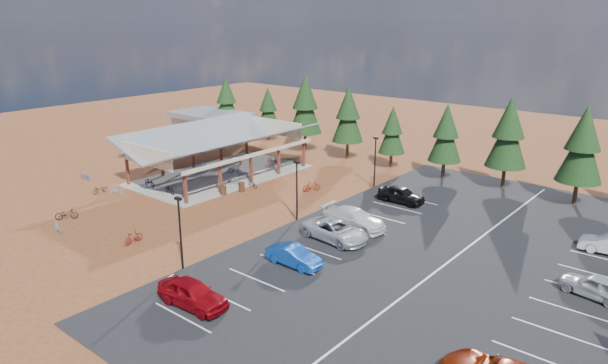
# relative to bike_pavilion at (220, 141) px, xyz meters

# --- Properties ---
(ground) EXTENTS (140.00, 140.00, 0.00)m
(ground) POSITION_rel_bike_pavilion_xyz_m (10.00, -7.00, -3.82)
(ground) COLOR brown
(ground) RESTS_ON ground
(asphalt_lot) EXTENTS (27.00, 44.00, 0.04)m
(asphalt_lot) POSITION_rel_bike_pavilion_xyz_m (28.50, -4.00, -3.80)
(asphalt_lot) COLOR black
(asphalt_lot) RESTS_ON ground
(concrete_pad) EXTENTS (10.60, 18.60, 0.10)m
(concrete_pad) POSITION_rel_bike_pavilion_xyz_m (0.00, 0.00, -3.77)
(concrete_pad) COLOR gray
(concrete_pad) RESTS_ON ground
(bike_pavilion) EXTENTS (11.65, 19.40, 4.97)m
(bike_pavilion) POSITION_rel_bike_pavilion_xyz_m (0.00, 0.00, 0.00)
(bike_pavilion) COLOR #5E281A
(bike_pavilion) RESTS_ON concrete_pad
(outbuilding) EXTENTS (11.00, 7.00, 3.90)m
(outbuilding) POSITION_rel_bike_pavilion_xyz_m (-14.00, 11.00, -1.80)
(outbuilding) COLOR #ADA593
(outbuilding) RESTS_ON ground
(lamp_post_0) EXTENTS (0.50, 0.25, 5.14)m
(lamp_post_0) POSITION_rel_bike_pavilion_xyz_m (15.00, -17.00, -0.85)
(lamp_post_0) COLOR black
(lamp_post_0) RESTS_ON ground
(lamp_post_1) EXTENTS (0.50, 0.25, 5.14)m
(lamp_post_1) POSITION_rel_bike_pavilion_xyz_m (15.00, -5.00, -0.85)
(lamp_post_1) COLOR black
(lamp_post_1) RESTS_ON ground
(lamp_post_2) EXTENTS (0.50, 0.25, 5.14)m
(lamp_post_2) POSITION_rel_bike_pavilion_xyz_m (15.00, 7.00, -0.85)
(lamp_post_2) COLOR black
(lamp_post_2) RESTS_ON ground
(trash_bin_0) EXTENTS (0.60, 0.60, 0.90)m
(trash_bin_0) POSITION_rel_bike_pavilion_xyz_m (5.18, -4.39, -3.37)
(trash_bin_0) COLOR #402617
(trash_bin_0) RESTS_ON ground
(trash_bin_1) EXTENTS (0.60, 0.60, 0.90)m
(trash_bin_1) POSITION_rel_bike_pavilion_xyz_m (5.75, -2.49, -3.37)
(trash_bin_1) COLOR #402617
(trash_bin_1) RESTS_ON ground
(pine_0) EXTENTS (3.63, 3.63, 8.46)m
(pine_0) POSITION_rel_bike_pavilion_xyz_m (-14.64, 14.48, 1.34)
(pine_0) COLOR #382314
(pine_0) RESTS_ON ground
(pine_1) EXTENTS (3.17, 3.17, 7.38)m
(pine_1) POSITION_rel_bike_pavilion_xyz_m (-7.91, 15.91, 0.68)
(pine_1) COLOR #382314
(pine_1) RESTS_ON ground
(pine_2) EXTENTS (4.16, 4.16, 9.70)m
(pine_2) POSITION_rel_bike_pavilion_xyz_m (-0.15, 14.46, 2.10)
(pine_2) COLOR #382314
(pine_2) RESTS_ON ground
(pine_3) EXTENTS (3.76, 3.76, 8.75)m
(pine_3) POSITION_rel_bike_pavilion_xyz_m (6.21, 14.74, 1.52)
(pine_3) COLOR #382314
(pine_3) RESTS_ON ground
(pine_4) EXTENTS (3.01, 3.01, 7.01)m
(pine_4) POSITION_rel_bike_pavilion_xyz_m (12.37, 14.59, 0.45)
(pine_4) COLOR #382314
(pine_4) RESTS_ON ground
(pine_5) EXTENTS (3.42, 3.42, 7.97)m
(pine_5) POSITION_rel_bike_pavilion_xyz_m (18.94, 14.27, 1.04)
(pine_5) COLOR #382314
(pine_5) RESTS_ON ground
(pine_6) EXTENTS (3.95, 3.95, 9.20)m
(pine_6) POSITION_rel_bike_pavilion_xyz_m (25.04, 15.04, 1.79)
(pine_6) COLOR #382314
(pine_6) RESTS_ON ground
(pine_7) EXTENTS (3.94, 3.94, 9.18)m
(pine_7) POSITION_rel_bike_pavilion_xyz_m (31.93, 14.17, 1.78)
(pine_7) COLOR #382314
(pine_7) RESTS_ON ground
(bike_0) EXTENTS (1.92, 0.87, 0.97)m
(bike_0) POSITION_rel_bike_pavilion_xyz_m (-2.21, -7.54, -3.24)
(bike_0) COLOR black
(bike_0) RESTS_ON concrete_pad
(bike_1) EXTENTS (1.52, 0.61, 0.89)m
(bike_1) POSITION_rel_bike_pavilion_xyz_m (-2.35, -0.71, -3.28)
(bike_1) COLOR gray
(bike_1) RESTS_ON concrete_pad
(bike_2) EXTENTS (1.86, 0.80, 0.95)m
(bike_2) POSITION_rel_bike_pavilion_xyz_m (-3.10, 0.01, -3.25)
(bike_2) COLOR #1F4697
(bike_2) RESTS_ON concrete_pad
(bike_3) EXTENTS (1.80, 0.83, 1.05)m
(bike_3) POSITION_rel_bike_pavilion_xyz_m (-1.77, 4.12, -3.20)
(bike_3) COLOR maroon
(bike_3) RESTS_ON concrete_pad
(bike_4) EXTENTS (1.97, 1.00, 0.99)m
(bike_4) POSITION_rel_bike_pavilion_xyz_m (1.15, -7.61, -3.23)
(bike_4) COLOR black
(bike_4) RESTS_ON concrete_pad
(bike_5) EXTENTS (1.56, 0.80, 0.90)m
(bike_5) POSITION_rel_bike_pavilion_xyz_m (3.49, -1.47, -3.27)
(bike_5) COLOR gray
(bike_5) RESTS_ON concrete_pad
(bike_6) EXTENTS (1.84, 0.87, 0.93)m
(bike_6) POSITION_rel_bike_pavilion_xyz_m (0.92, 1.18, -3.26)
(bike_6) COLOR navy
(bike_6) RESTS_ON concrete_pad
(bike_7) EXTENTS (1.58, 0.91, 0.92)m
(bike_7) POSITION_rel_bike_pavilion_xyz_m (1.21, 6.96, -3.27)
(bike_7) COLOR maroon
(bike_7) RESTS_ON concrete_pad
(bike_8) EXTENTS (0.68, 1.60, 0.82)m
(bike_8) POSITION_rel_bike_pavilion_xyz_m (-4.37, -11.67, -3.41)
(bike_8) COLOR black
(bike_8) RESTS_ON ground
(bike_9) EXTENTS (1.63, 1.65, 1.09)m
(bike_9) POSITION_rel_bike_pavilion_xyz_m (-2.85, -10.90, -3.28)
(bike_9) COLOR gray
(bike_9) RESTS_ON ground
(bike_10) EXTENTS (1.62, 0.74, 0.82)m
(bike_10) POSITION_rel_bike_pavilion_xyz_m (-9.66, -10.31, -3.41)
(bike_10) COLOR #18509E
(bike_10) RESTS_ON ground
(bike_11) EXTENTS (0.65, 1.72, 1.01)m
(bike_11) POSITION_rel_bike_pavilion_xyz_m (8.65, -16.63, -3.32)
(bike_11) COLOR maroon
(bike_11) RESTS_ON ground
(bike_12) EXTENTS (1.59, 1.87, 0.97)m
(bike_12) POSITION_rel_bike_pavilion_xyz_m (-0.14, -17.30, -3.34)
(bike_12) COLOR black
(bike_12) RESTS_ON ground
(bike_13) EXTENTS (1.60, 0.66, 0.93)m
(bike_13) POSITION_rel_bike_pavilion_xyz_m (2.21, -19.25, -3.36)
(bike_13) COLOR gray
(bike_13) RESTS_ON ground
(bike_15) EXTENTS (1.41, 1.78, 1.08)m
(bike_15) POSITION_rel_bike_pavilion_xyz_m (11.07, 1.85, -3.28)
(bike_15) COLOR maroon
(bike_15) RESTS_ON ground
(bike_16) EXTENTS (1.63, 0.86, 0.81)m
(bike_16) POSITION_rel_bike_pavilion_xyz_m (5.75, -0.99, -3.42)
(bike_16) COLOR black
(bike_16) RESTS_ON ground
(car_0) EXTENTS (4.83, 2.19, 1.61)m
(car_0) POSITION_rel_bike_pavilion_xyz_m (19.45, -19.74, -2.98)
(car_0) COLOR maroon
(car_0) RESTS_ON asphalt_lot
(car_1) EXTENTS (4.15, 1.49, 1.36)m
(car_1) POSITION_rel_bike_pavilion_xyz_m (20.49, -11.78, -3.10)
(car_1) COLOR #0F409F
(car_1) RESTS_ON asphalt_lot
(car_2) EXTENTS (5.73, 3.05, 1.53)m
(car_2) POSITION_rel_bike_pavilion_xyz_m (20.04, -6.42, -3.02)
(car_2) COLOR #ADB0B6
(car_2) RESTS_ON asphalt_lot
(car_3) EXTENTS (5.54, 2.28, 1.60)m
(car_3) POSITION_rel_bike_pavilion_xyz_m (19.74, -3.47, -2.98)
(car_3) COLOR silver
(car_3) RESTS_ON asphalt_lot
(car_4) EXTENTS (4.42, 1.80, 1.50)m
(car_4) POSITION_rel_bike_pavilion_xyz_m (19.51, 4.50, -3.03)
(car_4) COLOR black
(car_4) RESTS_ON asphalt_lot
(car_8) EXTENTS (4.48, 2.48, 1.44)m
(car_8) POSITION_rel_bike_pavilion_xyz_m (37.53, -3.43, -3.06)
(car_8) COLOR #ADB1B5
(car_8) RESTS_ON asphalt_lot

